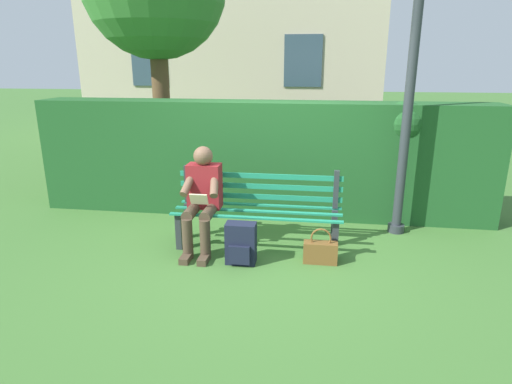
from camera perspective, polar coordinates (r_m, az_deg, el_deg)
name	(u,v)px	position (r m, az deg, el deg)	size (l,w,h in m)	color
ground	(257,247)	(5.09, 0.16, -7.33)	(60.00, 60.00, 0.00)	#3D6B2D
park_bench	(258,207)	(5.00, 0.31, -2.06)	(1.94, 0.51, 0.91)	#2D3338
person_seated	(202,196)	(4.89, -7.20, -0.56)	(0.44, 0.73, 1.19)	maroon
hedge_backdrop	(262,157)	(6.04, 0.83, 4.72)	(6.30, 0.67, 1.62)	#1E5123
backpack	(241,244)	(4.62, -2.03, -6.91)	(0.32, 0.25, 0.45)	#191E33
handbag	(320,251)	(4.71, 8.58, -7.85)	(0.36, 0.14, 0.40)	brown
lamp_post	(412,66)	(5.43, 20.12, 15.49)	(0.28, 0.28, 3.43)	#2D3338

